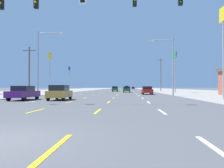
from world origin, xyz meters
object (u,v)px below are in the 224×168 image
object	(u,v)px
pole_sign_right_row_1	(175,62)
hatchback_center_turn_far	(115,89)
hatchback_inner_left_farthest	(114,88)
pole_sign_right_row_0	(223,32)
suv_inner_right_farther	(127,88)
streetlight_right_row_0	(171,63)
sedan_far_right_mid	(147,90)
streetlight_left_row_0	(40,58)
pole_sign_left_row_1	(50,62)
sedan_inner_right_midfar	(127,89)
sedan_far_left_nearest	(24,93)
pole_sign_left_row_2	(69,73)
hatchback_inner_left_near	(60,92)
sedan_far_right_distant_a	(133,88)

from	to	relation	value
pole_sign_right_row_1	hatchback_center_turn_far	bearing A→B (deg)	142.26
hatchback_inner_left_farthest	pole_sign_right_row_0	xyz separation A→B (m)	(17.74, -101.38, 6.59)
pole_sign_right_row_0	pole_sign_right_row_1	xyz separation A→B (m)	(0.99, 29.58, 0.05)
suv_inner_right_farther	streetlight_right_row_0	xyz separation A→B (m)	(6.28, -92.56, 3.91)
sedan_far_right_mid	streetlight_left_row_0	distance (m)	19.11
pole_sign_left_row_1	sedan_inner_right_midfar	bearing A→B (deg)	5.70
sedan_far_right_mid	streetlight_right_row_0	world-z (taller)	streetlight_right_row_0
sedan_far_left_nearest	pole_sign_right_row_1	world-z (taller)	pole_sign_right_row_1
suv_inner_right_farther	pole_sign_left_row_1	distance (m)	73.83
streetlight_right_row_0	sedan_inner_right_midfar	bearing A→B (deg)	105.26
pole_sign_left_row_2	pole_sign_right_row_0	bearing A→B (deg)	-59.43
pole_sign_right_row_0	sedan_inner_right_midfar	bearing A→B (deg)	108.57
sedan_inner_right_midfar	streetlight_left_row_0	distance (m)	27.39
hatchback_inner_left_near	streetlight_right_row_0	size ratio (longest dim) A/B	0.46
sedan_far_left_nearest	streetlight_right_row_0	xyz separation A→B (m)	(17.01, 11.11, 4.18)
suv_inner_right_farther	streetlight_left_row_0	xyz separation A→B (m)	(-13.28, -92.56, 4.66)
hatchback_center_turn_far	pole_sign_right_row_1	xyz separation A→B (m)	(15.03, -11.64, 6.64)
sedan_far_left_nearest	hatchback_inner_left_near	size ratio (longest dim) A/B	1.15
hatchback_inner_left_near	pole_sign_right_row_1	size ratio (longest dim) A/B	0.40
sedan_far_right_distant_a	pole_sign_right_row_1	size ratio (longest dim) A/B	0.46
streetlight_right_row_0	pole_sign_right_row_1	bearing A→B (deg)	76.42
streetlight_left_row_0	streetlight_right_row_0	xyz separation A→B (m)	(19.56, 0.00, -0.75)
pole_sign_right_row_1	sedan_far_right_distant_a	bearing A→B (deg)	95.65
sedan_inner_right_midfar	hatchback_center_turn_far	world-z (taller)	hatchback_center_turn_far
suv_inner_right_farther	sedan_far_right_distant_a	xyz separation A→B (m)	(3.72, 7.34, -0.27)
pole_sign_right_row_0	streetlight_left_row_0	bearing A→B (deg)	161.19
hatchback_inner_left_near	pole_sign_left_row_1	bearing A→B (deg)	110.70
hatchback_inner_left_near	pole_sign_right_row_0	size ratio (longest dim) A/B	0.38
hatchback_inner_left_farthest	streetlight_left_row_0	xyz separation A→B (m)	(-6.02, -93.29, 4.90)
sedan_far_right_mid	pole_sign_right_row_0	distance (m)	18.46
pole_sign_left_row_2	streetlight_right_row_0	size ratio (longest dim) A/B	0.98
pole_sign_left_row_2	streetlight_left_row_0	bearing A→B (deg)	-81.38
streetlight_right_row_0	pole_sign_left_row_2	bearing A→B (deg)	121.13
hatchback_inner_left_near	pole_sign_left_row_2	bearing A→B (deg)	103.32
sedan_far_left_nearest	hatchback_center_turn_far	size ratio (longest dim) A/B	1.15
sedan_far_left_nearest	pole_sign_right_row_1	bearing A→B (deg)	55.74
pole_sign_left_row_1	hatchback_inner_left_farthest	bearing A→B (deg)	80.46
pole_sign_left_row_1	streetlight_right_row_0	world-z (taller)	pole_sign_left_row_1
pole_sign_right_row_1	streetlight_right_row_0	xyz separation A→B (m)	(-5.19, -21.48, -2.49)
sedan_far_left_nearest	pole_sign_left_row_1	xyz separation A→B (m)	(-8.57, 32.71, 6.79)
hatchback_inner_left_farthest	streetlight_right_row_0	xyz separation A→B (m)	(13.54, -93.29, 4.15)
pole_sign_left_row_1	pole_sign_left_row_2	world-z (taller)	pole_sign_left_row_1
sedan_far_right_mid	pole_sign_left_row_2	xyz separation A→B (m)	(-23.36, 35.58, 5.39)
sedan_far_right_mid	sedan_inner_right_midfar	world-z (taller)	same
sedan_far_left_nearest	sedan_far_right_mid	size ratio (longest dim) A/B	1.00
sedan_inner_right_midfar	hatchback_center_turn_far	bearing A→B (deg)	109.63
hatchback_inner_left_near	sedan_far_right_mid	bearing A→B (deg)	60.44
hatchback_inner_left_near	streetlight_right_row_0	world-z (taller)	streetlight_right_row_0
suv_inner_right_farther	streetlight_left_row_0	distance (m)	93.63
hatchback_inner_left_near	pole_sign_right_row_0	world-z (taller)	pole_sign_right_row_0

